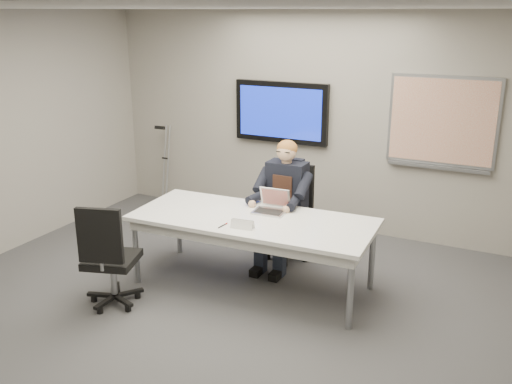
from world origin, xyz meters
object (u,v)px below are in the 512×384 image
at_px(office_chair_far, 289,229).
at_px(seated_person, 280,217).
at_px(office_chair_near, 111,274).
at_px(conference_table, 253,226).
at_px(laptop, 272,206).

distance_m(office_chair_far, seated_person, 0.35).
bearing_deg(office_chair_near, seated_person, -141.90).
bearing_deg(office_chair_near, conference_table, -153.83).
bearing_deg(conference_table, seated_person, 83.28).
bearing_deg(seated_person, laptop, -81.26).
height_order(office_chair_far, seated_person, seated_person).
relative_size(office_chair_far, office_chair_near, 1.02).
bearing_deg(laptop, office_chair_near, -134.54).
height_order(office_chair_far, laptop, office_chair_far).
relative_size(conference_table, office_chair_near, 2.35).
distance_m(conference_table, laptop, 0.32).
relative_size(office_chair_near, seated_person, 0.75).
height_order(conference_table, office_chair_near, office_chair_near).
height_order(office_chair_near, laptop, office_chair_near).
xyz_separation_m(conference_table, seated_person, (0.04, 0.59, -0.10)).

